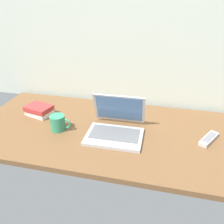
# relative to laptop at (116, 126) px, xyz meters

# --- Properties ---
(desk) EXTENTS (1.60, 0.76, 0.03)m
(desk) POSITION_rel_laptop_xyz_m (-0.06, 0.03, -0.06)
(desk) COLOR brown
(desk) RESTS_ON ground
(laptop) EXTENTS (0.31, 0.30, 0.21)m
(laptop) POSITION_rel_laptop_xyz_m (0.00, 0.00, 0.00)
(laptop) COLOR #B2B5BA
(laptop) RESTS_ON desk
(coffee_mug) EXTENTS (0.12, 0.09, 0.09)m
(coffee_mug) POSITION_rel_laptop_xyz_m (-0.33, -0.04, 0.00)
(coffee_mug) COLOR #338C66
(coffee_mug) RESTS_ON desk
(remote_control_near) EXTENTS (0.12, 0.16, 0.02)m
(remote_control_near) POSITION_rel_laptop_xyz_m (0.51, 0.04, -0.03)
(remote_control_near) COLOR #B7B7B7
(remote_control_near) RESTS_ON desk
(book_stack) EXTENTS (0.18, 0.15, 0.06)m
(book_stack) POSITION_rel_laptop_xyz_m (-0.54, 0.10, -0.01)
(book_stack) COLOR silver
(book_stack) RESTS_ON desk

